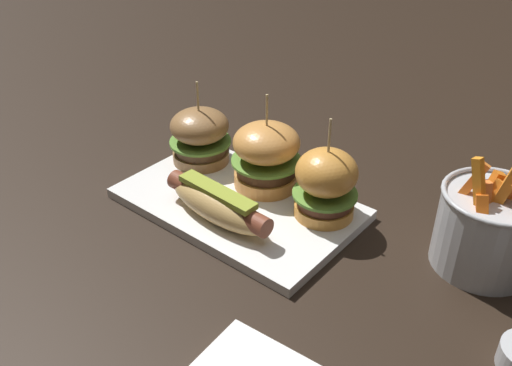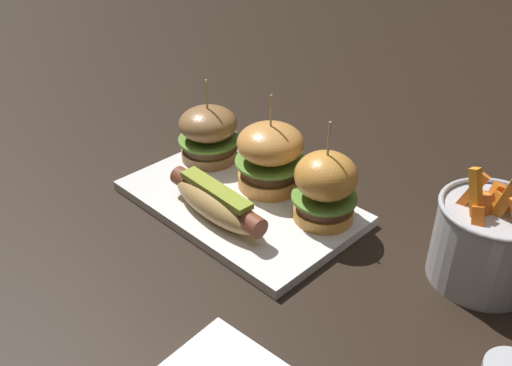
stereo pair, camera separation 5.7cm
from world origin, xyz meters
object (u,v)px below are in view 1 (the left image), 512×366
at_px(platter_main, 238,204).
at_px(hot_dog, 218,204).
at_px(fries_bucket, 488,228).
at_px(slider_center, 266,155).
at_px(slider_right, 326,183).
at_px(slider_left, 200,135).

distance_m(platter_main, hot_dog, 0.06).
distance_m(platter_main, fries_bucket, 0.32).
bearing_deg(hot_dog, slider_center, 92.63).
bearing_deg(slider_right, fries_bucket, 14.81).
bearing_deg(platter_main, slider_right, 22.93).
distance_m(slider_left, slider_center, 0.12).
xyz_separation_m(platter_main, hot_dog, (0.01, -0.05, 0.03)).
xyz_separation_m(platter_main, slider_right, (0.11, 0.05, 0.06)).
bearing_deg(platter_main, slider_left, 158.18).
relative_size(slider_right, fries_bucket, 0.92).
relative_size(slider_left, fries_bucket, 0.85).
xyz_separation_m(platter_main, slider_center, (0.01, 0.06, 0.06)).
distance_m(hot_dog, slider_left, 0.16).
relative_size(slider_center, fries_bucket, 0.92).
bearing_deg(slider_left, fries_bucket, 7.03).
height_order(slider_center, slider_right, same).
bearing_deg(slider_left, platter_main, -21.82).
bearing_deg(slider_center, fries_bucket, 8.13).
xyz_separation_m(hot_dog, slider_center, (-0.00, 0.11, 0.02)).
height_order(hot_dog, fries_bucket, fries_bucket).
height_order(platter_main, hot_dog, hot_dog).
bearing_deg(hot_dog, fries_bucket, 26.97).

